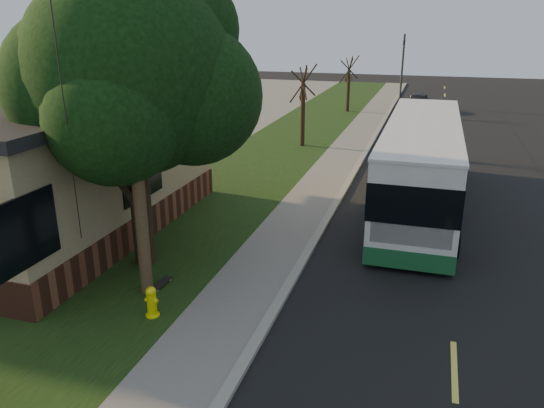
{
  "coord_description": "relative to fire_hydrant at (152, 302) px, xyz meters",
  "views": [
    {
      "loc": [
        3.12,
        -9.39,
        6.49
      ],
      "look_at": [
        -1.05,
        4.34,
        1.5
      ],
      "focal_mm": 35.0,
      "sensor_mm": 36.0,
      "label": 1
    }
  ],
  "objects": [
    {
      "name": "traffic_signal",
      "position": [
        3.1,
        34.0,
        2.73
      ],
      "size": [
        0.18,
        0.22,
        5.5
      ],
      "color": "#2D2D30",
      "rests_on": "ground"
    },
    {
      "name": "sidewalk",
      "position": [
        1.6,
        10.0,
        -0.39
      ],
      "size": [
        2.0,
        80.0,
        0.08
      ],
      "primitive_type": "cube",
      "color": "slate",
      "rests_on": "ground"
    },
    {
      "name": "fire_hydrant",
      "position": [
        0.0,
        0.0,
        0.0
      ],
      "size": [
        0.32,
        0.32,
        0.74
      ],
      "color": "yellow",
      "rests_on": "grass_verge"
    },
    {
      "name": "grass_verge",
      "position": [
        -1.9,
        10.0,
        -0.4
      ],
      "size": [
        5.0,
        80.0,
        0.07
      ],
      "primitive_type": "cube",
      "color": "black",
      "rests_on": "ground"
    },
    {
      "name": "curb",
      "position": [
        2.6,
        10.0,
        -0.37
      ],
      "size": [
        0.25,
        80.0,
        0.12
      ],
      "primitive_type": "cube",
      "color": "gray",
      "rests_on": "ground"
    },
    {
      "name": "transit_bus",
      "position": [
        5.46,
        9.68,
        1.24
      ],
      "size": [
        2.67,
        11.58,
        3.14
      ],
      "color": "silver",
      "rests_on": "ground"
    },
    {
      "name": "leafy_tree",
      "position": [
        -1.57,
        2.65,
        4.73
      ],
      "size": [
        6.3,
        6.0,
        7.8
      ],
      "color": "black",
      "rests_on": "grass_verge"
    },
    {
      "name": "bare_tree_far",
      "position": [
        -0.4,
        30.0,
        1.57
      ],
      "size": [
        1.38,
        1.21,
        4.03
      ],
      "color": "black",
      "rests_on": "grass_verge"
    },
    {
      "name": "bare_tree_near",
      "position": [
        -0.9,
        18.0,
        1.72
      ],
      "size": [
        1.38,
        1.21,
        4.31
      ],
      "color": "black",
      "rests_on": "grass_verge"
    },
    {
      "name": "skateboard_main",
      "position": [
        -0.51,
        1.36,
        -0.3
      ],
      "size": [
        0.26,
        0.87,
        0.08
      ],
      "color": "black",
      "rests_on": "grass_verge"
    },
    {
      "name": "building_lot",
      "position": [
        -11.9,
        10.0,
        -0.41
      ],
      "size": [
        15.0,
        80.0,
        0.04
      ],
      "primitive_type": "cube",
      "color": "slate",
      "rests_on": "ground"
    },
    {
      "name": "road",
      "position": [
        6.6,
        10.0,
        -0.43
      ],
      "size": [
        8.0,
        80.0,
        0.01
      ],
      "primitive_type": "cube",
      "color": "black",
      "rests_on": "ground"
    },
    {
      "name": "utility_pole",
      "position": [
        -0.71,
        0.99,
        4.2
      ],
      "size": [
        2.86,
        3.21,
        9.07
      ],
      "color": "#473321",
      "rests_on": "ground"
    },
    {
      "name": "distant_car",
      "position": [
        4.58,
        31.8,
        0.26
      ],
      "size": [
        1.66,
        4.09,
        1.39
      ],
      "primitive_type": "imported",
      "rotation": [
        0.0,
        0.0,
        -0.0
      ],
      "color": "black",
      "rests_on": "ground"
    },
    {
      "name": "dumpster",
      "position": [
        -6.9,
        6.34,
        0.23
      ],
      "size": [
        1.56,
        1.31,
        1.25
      ],
      "color": "black",
      "rests_on": "building_lot"
    },
    {
      "name": "ground",
      "position": [
        2.6,
        0.0,
        -0.43
      ],
      "size": [
        120.0,
        120.0,
        0.0
      ],
      "primitive_type": "plane",
      "color": "black",
      "rests_on": "ground"
    }
  ]
}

